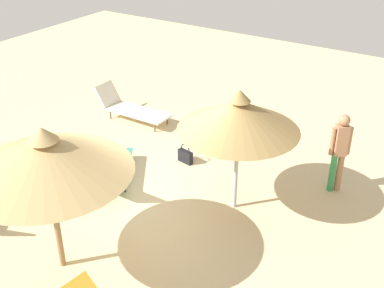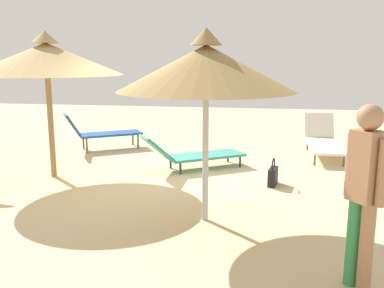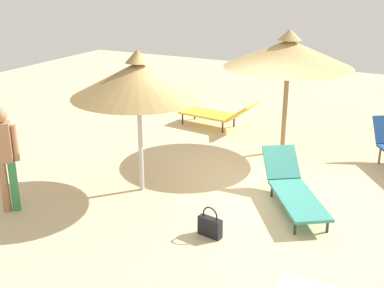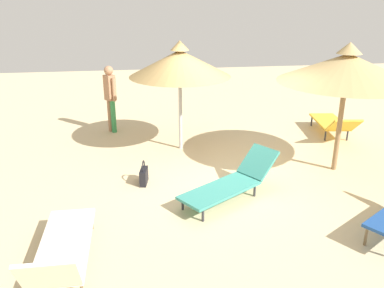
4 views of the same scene
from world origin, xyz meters
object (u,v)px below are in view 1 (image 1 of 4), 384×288
object	(u,v)px
lounge_chair_far_right	(130,108)
person_standing_far_left	(340,148)
parasol_umbrella_edge	(239,115)
handbag	(185,156)
lounge_chair_back	(114,170)
parasol_umbrella_center	(45,156)

from	to	relation	value
lounge_chair_far_right	person_standing_far_left	size ratio (longest dim) A/B	1.21
parasol_umbrella_edge	lounge_chair_far_right	bearing A→B (deg)	-25.69
handbag	person_standing_far_left	bearing A→B (deg)	-167.48
lounge_chair_back	handbag	distance (m)	1.77
lounge_chair_far_right	person_standing_far_left	world-z (taller)	person_standing_far_left
parasol_umbrella_center	person_standing_far_left	xyz separation A→B (m)	(-3.18, -4.75, -1.14)
lounge_chair_back	person_standing_far_left	size ratio (longest dim) A/B	1.16
parasol_umbrella_center	lounge_chair_back	world-z (taller)	parasol_umbrella_center
parasol_umbrella_edge	parasol_umbrella_center	size ratio (longest dim) A/B	0.95
lounge_chair_far_right	person_standing_far_left	xyz separation A→B (m)	(-5.84, 0.42, 0.67)
parasol_umbrella_edge	parasol_umbrella_center	bearing A→B (deg)	61.31
parasol_umbrella_edge	lounge_chair_far_right	xyz separation A→B (m)	(4.35, -2.09, -1.70)
lounge_chair_back	handbag	world-z (taller)	lounge_chair_back
parasol_umbrella_edge	person_standing_far_left	distance (m)	2.46
parasol_umbrella_edge	lounge_chair_back	size ratio (longest dim) A/B	1.23
lounge_chair_back	lounge_chair_far_right	bearing A→B (deg)	-57.35
parasol_umbrella_center	lounge_chair_far_right	xyz separation A→B (m)	(2.66, -5.17, -1.81)
lounge_chair_far_right	parasol_umbrella_center	bearing A→B (deg)	117.26
parasol_umbrella_center	parasol_umbrella_edge	bearing A→B (deg)	-118.69
parasol_umbrella_center	handbag	size ratio (longest dim) A/B	5.55
parasol_umbrella_edge	lounge_chair_back	bearing A→B (deg)	13.49
lounge_chair_far_right	parasol_umbrella_edge	bearing A→B (deg)	154.31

